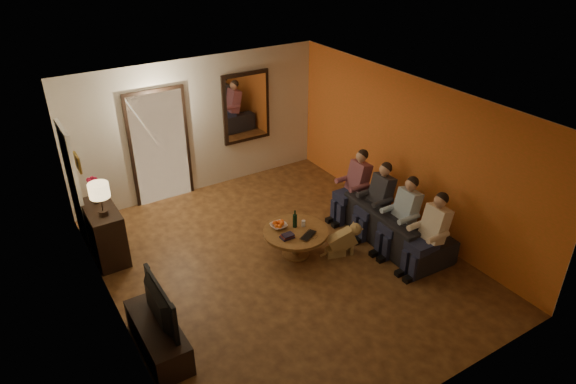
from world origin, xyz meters
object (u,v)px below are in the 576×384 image
tv (153,306)px  bowl (279,226)px  laptop (311,236)px  person_a (431,236)px  tv_stand (158,336)px  sofa (393,223)px  person_d (355,188)px  coffee_table (296,242)px  table_lamp (101,199)px  person_c (378,202)px  wine_bottle (295,219)px  dresser (105,233)px  person_b (403,218)px  dog (342,240)px

tv → bowl: (2.38, 1.03, -0.22)m
laptop → person_a: bearing=-66.3°
tv_stand → sofa: 4.18m
person_d → coffee_table: 1.61m
table_lamp → tv: 2.19m
person_c → person_d: size_ratio=1.00×
wine_bottle → tv_stand: bearing=-160.7°
person_c → wine_bottle: bearing=168.7°
tv → coffee_table: 2.73m
laptop → dresser: bearing=117.5°
table_lamp → person_c: table_lamp is taller
dresser → person_b: bearing=-29.9°
person_b → dog: bearing=155.6°
table_lamp → laptop: size_ratio=1.64×
person_a → person_d: 1.80m
person_d → coffee_table: person_d is taller
wine_bottle → table_lamp: bearing=154.7°
person_b → person_c: size_ratio=1.00×
dog → coffee_table: dog is taller
person_a → wine_bottle: size_ratio=3.87×
tv → dog: (3.19, 0.42, -0.43)m
bowl → person_d: bearing=6.4°
coffee_table → person_a: bearing=-42.7°
tv_stand → coffee_table: (2.56, 0.81, 0.01)m
dresser → person_d: person_d is taller
dresser → tv: size_ratio=1.00×
tv_stand → dog: dog is taller
tv_stand → sofa: sofa is taller
sofa → laptop: bearing=84.6°
dresser → sofa: 4.64m
person_b → laptop: bearing=160.0°
sofa → dog: sofa is taller
bowl → tv_stand: bearing=-156.5°
dresser → tv: 2.38m
sofa → wine_bottle: wine_bottle is taller
bowl → person_a: bearing=-43.7°
dog → bowl: (-0.81, 0.61, 0.20)m
person_c → sofa: bearing=-71.6°
bowl → laptop: (0.28, -0.50, -0.02)m
person_d → dog: size_ratio=2.14×
table_lamp → tv_stand: bearing=-90.0°
person_a → person_b: size_ratio=1.00×
table_lamp → wine_bottle: (2.61, -1.23, -0.54)m
wine_bottle → laptop: wine_bottle is taller
coffee_table → tv_stand: bearing=-162.4°
person_a → bowl: (-1.69, 1.61, -0.12)m
tv → person_b: bearing=-89.7°
tv_stand → coffee_table: bearing=17.6°
tv_stand → person_c: (4.07, 0.62, 0.39)m
tv → sofa: 4.20m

